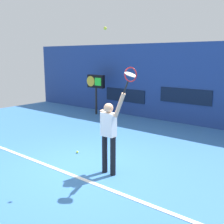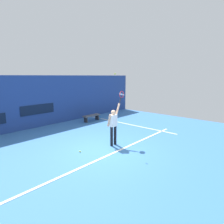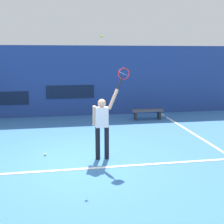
{
  "view_description": "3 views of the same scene",
  "coord_description": "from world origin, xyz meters",
  "px_view_note": "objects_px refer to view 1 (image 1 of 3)",
  "views": [
    {
      "loc": [
        4.69,
        -4.66,
        2.74
      ],
      "look_at": [
        0.35,
        0.68,
        1.34
      ],
      "focal_mm": 44.6,
      "sensor_mm": 36.0,
      "label": 1
    },
    {
      "loc": [
        -5.65,
        -5.54,
        3.21
      ],
      "look_at": [
        0.9,
        0.31,
        1.54
      ],
      "focal_mm": 30.42,
      "sensor_mm": 36.0,
      "label": 2
    },
    {
      "loc": [
        -0.2,
        -7.17,
        2.86
      ],
      "look_at": [
        1.11,
        0.66,
        1.2
      ],
      "focal_mm": 44.42,
      "sensor_mm": 36.0,
      "label": 3
    }
  ],
  "objects_px": {
    "tennis_ball": "(105,28)",
    "scoreboard_clock": "(96,83)",
    "tennis_player": "(109,132)",
    "tennis_racket": "(130,76)",
    "spare_ball": "(77,152)"
  },
  "relations": [
    {
      "from": "tennis_ball",
      "to": "scoreboard_clock",
      "type": "bearing_deg",
      "value": 134.17
    },
    {
      "from": "tennis_player",
      "to": "scoreboard_clock",
      "type": "bearing_deg",
      "value": 134.82
    },
    {
      "from": "tennis_racket",
      "to": "scoreboard_clock",
      "type": "relative_size",
      "value": 0.33
    },
    {
      "from": "spare_ball",
      "to": "tennis_racket",
      "type": "bearing_deg",
      "value": -13.1
    },
    {
      "from": "scoreboard_clock",
      "to": "spare_ball",
      "type": "height_order",
      "value": "scoreboard_clock"
    },
    {
      "from": "tennis_player",
      "to": "spare_ball",
      "type": "bearing_deg",
      "value": 162.56
    },
    {
      "from": "tennis_player",
      "to": "tennis_racket",
      "type": "distance_m",
      "value": 1.43
    },
    {
      "from": "tennis_player",
      "to": "spare_ball",
      "type": "distance_m",
      "value": 1.93
    },
    {
      "from": "tennis_player",
      "to": "spare_ball",
      "type": "relative_size",
      "value": 28.86
    },
    {
      "from": "spare_ball",
      "to": "tennis_player",
      "type": "bearing_deg",
      "value": -17.44
    },
    {
      "from": "tennis_racket",
      "to": "scoreboard_clock",
      "type": "bearing_deg",
      "value": 138.01
    },
    {
      "from": "tennis_ball",
      "to": "tennis_racket",
      "type": "bearing_deg",
      "value": 9.33
    },
    {
      "from": "tennis_ball",
      "to": "scoreboard_clock",
      "type": "xyz_separation_m",
      "value": [
        -4.82,
        4.96,
        -1.84
      ]
    },
    {
      "from": "tennis_racket",
      "to": "spare_ball",
      "type": "bearing_deg",
      "value": 166.9
    },
    {
      "from": "tennis_player",
      "to": "spare_ball",
      "type": "height_order",
      "value": "tennis_player"
    }
  ]
}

